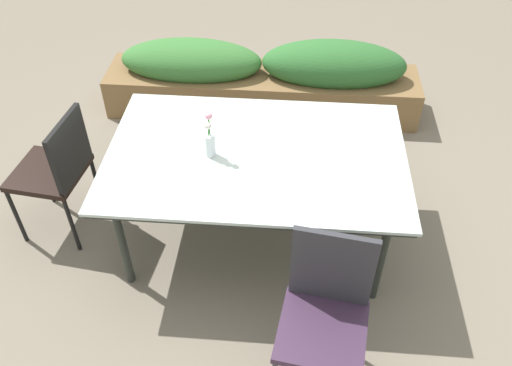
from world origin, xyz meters
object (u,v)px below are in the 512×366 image
Objects in this scene: flower_vase at (210,140)px; planter_box at (264,78)px; dining_table at (256,159)px; chair_near_right at (326,309)px; chair_end_left at (57,167)px.

flower_vase is 1.69m from planter_box.
chair_near_right is at bearing -66.34° from dining_table.
dining_table reaches higher than planter_box.
chair_end_left reaches higher than planter_box.
chair_end_left is 0.95× the size of chair_near_right.
flower_vase is 0.11× the size of planter_box.
flower_vase reaches higher than planter_box.
flower_vase is at bearing -44.57° from chair_near_right.
chair_near_right is (0.42, -0.96, -0.13)m from dining_table.
dining_table is 0.67× the size of planter_box.
flower_vase is at bearing -84.60° from chair_end_left.
dining_table is at bearing -87.86° from planter_box.
chair_near_right is at bearing -112.04° from chair_end_left.
chair_end_left is at bearing -20.58° from chair_near_right.
chair_near_right is at bearing -79.24° from planter_box.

